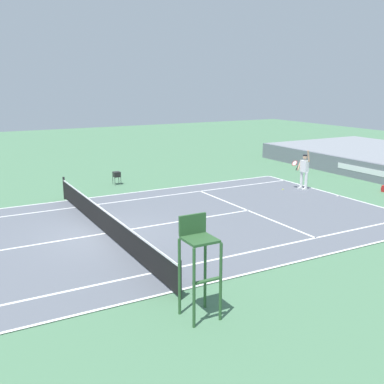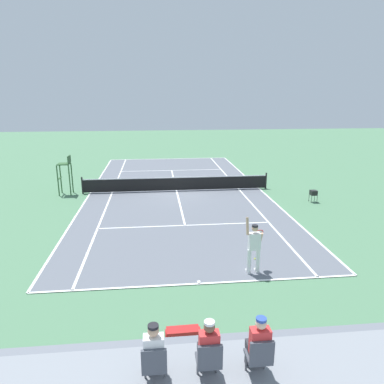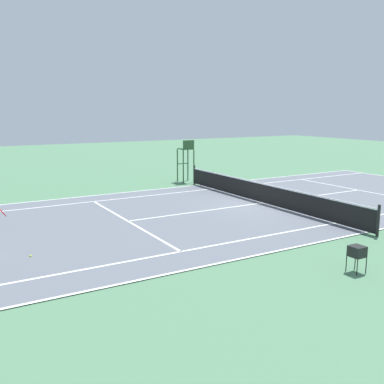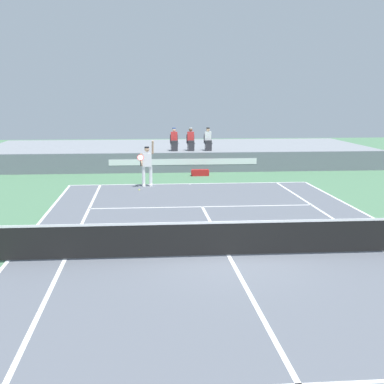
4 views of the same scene
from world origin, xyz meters
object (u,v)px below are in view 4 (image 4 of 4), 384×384
spectator_seated_2 (208,139)px  spectator_seated_1 (191,140)px  tennis_player (147,165)px  equipment_bag (200,173)px  tennis_ball (139,190)px  spectator_seated_0 (174,140)px

spectator_seated_2 → spectator_seated_1: bearing=180.0°
spectator_seated_2 → tennis_player: size_ratio=0.61×
spectator_seated_2 → equipment_bag: size_ratio=1.40×
spectator_seated_1 → equipment_bag: bearing=-83.9°
spectator_seated_2 → tennis_player: (-3.44, -5.77, -0.68)m
tennis_player → tennis_ball: size_ratio=30.63×
spectator_seated_0 → tennis_ball: (-1.91, -6.80, -1.64)m
spectator_seated_1 → spectator_seated_2: bearing=0.0°
spectator_seated_2 → tennis_ball: size_ratio=18.60×
spectator_seated_0 → spectator_seated_1: (0.92, 0.00, 0.00)m
tennis_player → equipment_bag: size_ratio=2.30×
spectator_seated_1 → equipment_bag: (0.27, -2.49, -1.51)m
spectator_seated_0 → tennis_ball: size_ratio=18.60×
tennis_ball → equipment_bag: equipment_bag is taller
spectator_seated_2 → tennis_player: bearing=-120.8°
tennis_ball → equipment_bag: (3.10, 4.32, 0.13)m
spectator_seated_2 → tennis_player: spectator_seated_2 is taller
tennis_player → equipment_bag: (2.74, 3.29, -0.83)m
spectator_seated_2 → tennis_ball: spectator_seated_2 is taller
spectator_seated_1 → equipment_bag: spectator_seated_1 is taller
tennis_player → tennis_ball: (-0.36, -1.03, -0.96)m
spectator_seated_1 → tennis_ball: size_ratio=18.60×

